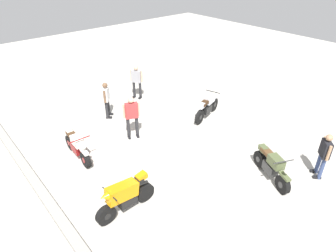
{
  "coord_description": "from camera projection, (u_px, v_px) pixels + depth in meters",
  "views": [
    {
      "loc": [
        -6.76,
        6.03,
        6.63
      ],
      "look_at": [
        0.65,
        -0.29,
        0.75
      ],
      "focal_mm": 31.6,
      "sensor_mm": 36.0,
      "label": 1
    }
  ],
  "objects": [
    {
      "name": "motorcycle_olive_vintage",
      "position": [
        272.0,
        166.0,
        9.69
      ],
      "size": [
        1.84,
        1.04,
        1.07
      ],
      "rotation": [
        0.0,
        0.0,
        2.71
      ],
      "color": "black",
      "rests_on": "ground"
    },
    {
      "name": "motorcycle_orange_sportbike",
      "position": [
        125.0,
        196.0,
        8.4
      ],
      "size": [
        0.7,
        1.96,
        1.14
      ],
      "rotation": [
        0.0,
        0.0,
        1.6
      ],
      "color": "black",
      "rests_on": "ground"
    },
    {
      "name": "curb_edge",
      "position": [
        55.0,
        211.0,
        8.59
      ],
      "size": [
        14.0,
        0.3,
        0.15
      ],
      "primitive_type": "cube",
      "color": "#9C978F",
      "rests_on": "ground"
    },
    {
      "name": "person_in_white_shirt",
      "position": [
        106.0,
        98.0,
        13.07
      ],
      "size": [
        0.55,
        0.53,
        1.65
      ],
      "rotation": [
        0.0,
        0.0,
        3.98
      ],
      "color": "#262628",
      "rests_on": "ground"
    },
    {
      "name": "person_in_red_shirt",
      "position": [
        132.0,
        114.0,
        11.59
      ],
      "size": [
        0.47,
        0.65,
        1.78
      ],
      "rotation": [
        0.0,
        0.0,
        2.71
      ],
      "color": "#262628",
      "rests_on": "ground"
    },
    {
      "name": "motorcycle_silver_cruiser",
      "position": [
        207.0,
        107.0,
        13.26
      ],
      "size": [
        0.83,
        2.04,
        1.09
      ],
      "rotation": [
        0.0,
        0.0,
        5.0
      ],
      "color": "black",
      "rests_on": "ground"
    },
    {
      "name": "person_in_black_shirt",
      "position": [
        324.0,
        153.0,
        9.57
      ],
      "size": [
        0.53,
        0.55,
        1.64
      ],
      "rotation": [
        0.0,
        0.0,
        0.75
      ],
      "color": "#384772",
      "rests_on": "ground"
    },
    {
      "name": "ground_plane",
      "position": [
        173.0,
        152.0,
        11.18
      ],
      "size": [
        40.0,
        40.0,
        0.0
      ],
      "primitive_type": "plane",
      "color": "#B7B2A8"
    },
    {
      "name": "person_in_gray_shirt",
      "position": [
        137.0,
        80.0,
        14.78
      ],
      "size": [
        0.61,
        0.5,
        1.72
      ],
      "rotation": [
        0.0,
        0.0,
        2.13
      ],
      "color": "#262628",
      "rests_on": "ground"
    },
    {
      "name": "motorcycle_cream_vintage",
      "position": [
        77.0,
        146.0,
        10.68
      ],
      "size": [
        1.95,
        0.7,
        1.07
      ],
      "rotation": [
        0.0,
        0.0,
        3.1
      ],
      "color": "black",
      "rests_on": "ground"
    }
  ]
}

